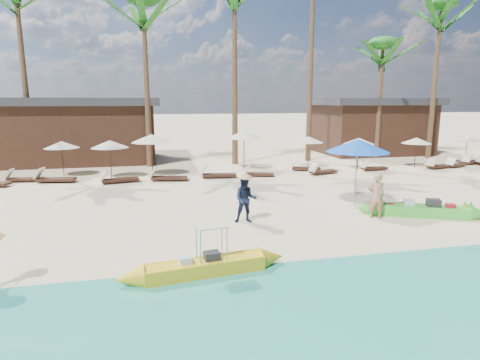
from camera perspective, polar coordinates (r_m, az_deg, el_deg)
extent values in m
plane|color=beige|center=(12.85, 2.99, -7.43)|extent=(240.00, 240.00, 0.00)
cube|color=tan|center=(8.54, 12.56, -17.73)|extent=(240.00, 4.50, 0.01)
cube|color=green|center=(15.92, 24.30, -4.04)|extent=(3.21, 1.92, 0.39)
cube|color=white|center=(15.92, 24.30, -3.97)|extent=(2.72, 1.56, 0.17)
cube|color=#262628|center=(15.96, 25.80, -3.08)|extent=(0.56, 0.51, 0.35)
cube|color=silver|center=(15.82, 22.90, -3.09)|extent=(0.45, 0.42, 0.28)
cube|color=#B01725|center=(16.08, 27.75, -3.40)|extent=(0.38, 0.36, 0.22)
cylinder|color=#B01725|center=(15.73, 20.70, -3.37)|extent=(0.22, 0.22, 0.09)
cylinder|color=#262628|center=(15.59, 19.84, -3.45)|extent=(0.20, 0.20, 0.08)
sphere|color=tan|center=(15.59, 18.72, -3.19)|extent=(0.18, 0.18, 0.18)
cylinder|color=gold|center=(16.36, 29.32, -3.39)|extent=(0.14, 0.14, 0.18)
cylinder|color=gold|center=(16.42, 29.99, -3.40)|extent=(0.14, 0.14, 0.18)
cube|color=gold|center=(9.86, -5.05, -12.29)|extent=(2.97, 1.00, 0.35)
cube|color=white|center=(9.86, -5.06, -12.20)|extent=(2.54, 0.77, 0.16)
cube|color=#262628|center=(9.82, -4.03, -10.90)|extent=(0.40, 0.34, 0.28)
cube|color=silver|center=(9.68, -7.75, -11.44)|extent=(0.33, 0.29, 0.24)
cube|color=beige|center=(9.55, -4.09, -6.53)|extent=(0.80, 0.60, 0.03)
imported|color=tan|center=(14.95, 18.78, -2.12)|extent=(0.68, 0.55, 1.63)
imported|color=#131C36|center=(13.62, 0.82, -2.80)|extent=(0.89, 0.76, 1.62)
cylinder|color=#99999E|center=(16.27, 16.17, 0.81)|extent=(0.06, 0.06, 2.59)
cone|color=blue|center=(16.12, 16.39, 4.73)|extent=(2.48, 2.48, 0.51)
cylinder|color=#372016|center=(24.17, -23.90, 2.70)|extent=(0.05, 0.05, 1.89)
cone|color=beige|center=(24.07, -24.05, 4.61)|extent=(1.89, 1.89, 0.38)
cube|color=#372016|center=(23.45, -28.23, 0.13)|extent=(1.73, 0.67, 0.12)
cube|color=beige|center=(23.67, -30.00, 0.79)|extent=(0.42, 0.58, 0.49)
cylinder|color=#372016|center=(22.52, -17.91, 2.70)|extent=(0.05, 0.05, 1.99)
cone|color=beige|center=(22.42, -18.05, 4.87)|extent=(1.99, 1.99, 0.40)
cube|color=#372016|center=(22.54, -24.66, 0.09)|extent=(1.96, 0.92, 0.13)
cube|color=beige|center=(22.81, -26.67, 0.89)|extent=(0.52, 0.67, 0.55)
cube|color=#372016|center=(21.31, -16.66, 0.04)|extent=(1.90, 0.97, 0.13)
cube|color=beige|center=(21.15, -18.85, 0.71)|extent=(0.52, 0.66, 0.53)
cylinder|color=#372016|center=(22.78, -12.38, 3.39)|extent=(0.06, 0.06, 2.24)
cone|color=beige|center=(22.67, -12.49, 5.80)|extent=(2.24, 2.24, 0.45)
cube|color=#372016|center=(21.25, -9.99, 0.32)|extent=(1.92, 0.95, 0.13)
cube|color=beige|center=(21.33, -12.18, 1.16)|extent=(0.52, 0.67, 0.54)
cylinder|color=#372016|center=(24.36, 0.57, 4.18)|extent=(0.06, 0.06, 2.28)
cone|color=beige|center=(24.26, 0.57, 6.48)|extent=(2.28, 2.28, 0.46)
cube|color=#372016|center=(21.75, -2.98, 0.72)|extent=(1.90, 0.84, 0.13)
cube|color=beige|center=(21.68, -5.13, 1.53)|extent=(0.49, 0.65, 0.54)
cube|color=#372016|center=(22.18, 2.80, 0.86)|extent=(1.63, 0.91, 0.11)
cube|color=beige|center=(22.14, 1.03, 1.58)|extent=(0.47, 0.58, 0.45)
cylinder|color=#372016|center=(25.31, 9.61, 3.87)|extent=(0.05, 0.05, 1.91)
cone|color=beige|center=(25.22, 9.67, 5.71)|extent=(1.91, 1.91, 0.38)
cube|color=#372016|center=(24.33, 9.38, 1.67)|extent=(1.76, 1.01, 0.12)
cube|color=beige|center=(24.23, 7.66, 2.39)|extent=(0.52, 0.63, 0.49)
cube|color=#372016|center=(23.36, 11.78, 1.18)|extent=(1.73, 0.95, 0.12)
cube|color=beige|center=(22.86, 10.41, 1.76)|extent=(0.50, 0.61, 0.48)
cylinder|color=#372016|center=(25.24, 16.45, 3.52)|extent=(0.05, 0.05, 1.88)
cone|color=beige|center=(25.16, 16.55, 5.34)|extent=(1.88, 1.88, 0.38)
cube|color=#372016|center=(25.41, 18.60, 1.61)|extent=(1.60, 0.59, 0.11)
cube|color=beige|center=(24.99, 17.33, 2.18)|extent=(0.38, 0.53, 0.46)
cylinder|color=#372016|center=(27.30, 23.68, 3.52)|extent=(0.05, 0.05, 1.82)
cone|color=beige|center=(27.22, 23.81, 5.15)|extent=(1.82, 1.82, 0.36)
cube|color=#372016|center=(27.69, 26.52, 1.78)|extent=(1.80, 0.91, 0.12)
cube|color=beige|center=(27.06, 25.58, 2.32)|extent=(0.50, 0.63, 0.50)
cube|color=#372016|center=(28.76, 28.46, 1.90)|extent=(1.67, 1.00, 0.11)
cube|color=beige|center=(28.12, 27.79, 2.36)|extent=(0.50, 0.60, 0.47)
cylinder|color=#372016|center=(30.54, 29.48, 3.75)|extent=(0.05, 0.05, 1.85)
cone|color=beige|center=(30.47, 29.62, 5.23)|extent=(1.85, 1.85, 0.37)
cube|color=#372016|center=(30.68, 30.16, 2.26)|extent=(1.83, 1.11, 0.12)
cube|color=beige|center=(29.97, 29.53, 2.74)|extent=(0.55, 0.66, 0.51)
cone|color=brown|center=(27.76, -28.33, 12.65)|extent=(0.40, 0.40, 10.89)
cone|color=brown|center=(26.01, -13.14, 12.95)|extent=(0.40, 0.40, 10.08)
cone|color=brown|center=(26.36, -0.75, 14.49)|extent=(0.40, 0.40, 11.26)
cone|color=brown|center=(28.35, 10.05, 16.02)|extent=(0.40, 0.40, 13.16)
cone|color=brown|center=(30.82, 19.22, 10.44)|extent=(0.40, 0.40, 8.07)
ellipsoid|color=#18631A|center=(31.08, 19.72, 17.88)|extent=(2.08, 2.08, 0.88)
cone|color=brown|center=(32.29, 25.94, 12.23)|extent=(0.40, 0.40, 10.64)
ellipsoid|color=#18631A|center=(32.93, 26.78, 21.48)|extent=(2.08, 2.08, 0.88)
cube|color=#372016|center=(29.67, -21.90, 6.11)|extent=(10.00, 6.00, 3.80)
cube|color=#2D2D33|center=(29.59, -22.20, 10.26)|extent=(10.80, 6.60, 0.50)
cube|color=#372016|center=(34.05, 18.02, 6.91)|extent=(8.00, 6.00, 3.80)
cube|color=#2D2D33|center=(33.98, 18.24, 10.53)|extent=(8.80, 6.60, 0.50)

